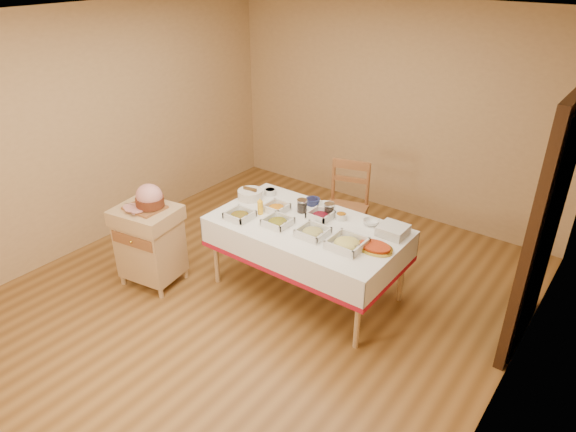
% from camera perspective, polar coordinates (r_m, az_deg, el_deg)
% --- Properties ---
extents(room_shell, '(5.00, 5.00, 5.00)m').
position_cam_1_polar(room_shell, '(4.55, -3.02, 4.71)').
color(room_shell, brown).
rests_on(room_shell, ground).
extents(doorway, '(0.09, 1.10, 2.20)m').
position_cam_1_polar(doorway, '(4.57, 26.84, -0.93)').
color(doorway, black).
rests_on(doorway, ground).
extents(dining_table, '(1.82, 1.02, 0.76)m').
position_cam_1_polar(dining_table, '(4.91, 2.12, -2.57)').
color(dining_table, tan).
rests_on(dining_table, ground).
extents(butcher_cart, '(0.66, 0.58, 0.84)m').
position_cam_1_polar(butcher_cart, '(5.30, -15.12, -2.70)').
color(butcher_cart, tan).
rests_on(butcher_cart, ground).
extents(dining_chair, '(0.56, 0.55, 1.02)m').
position_cam_1_polar(dining_chair, '(5.71, 6.44, 0.99)').
color(dining_chair, brown).
rests_on(dining_chair, ground).
extents(ham_on_board, '(0.38, 0.36, 0.25)m').
position_cam_1_polar(ham_on_board, '(5.08, -15.22, 1.88)').
color(ham_on_board, brown).
rests_on(ham_on_board, butcher_cart).
extents(serving_dish_a, '(0.24, 0.24, 0.10)m').
position_cam_1_polar(serving_dish_a, '(4.94, -5.39, 0.09)').
color(serving_dish_a, silver).
rests_on(serving_dish_a, dining_table).
extents(serving_dish_b, '(0.24, 0.24, 0.10)m').
position_cam_1_polar(serving_dish_b, '(4.81, -1.16, -0.65)').
color(serving_dish_b, silver).
rests_on(serving_dish_b, dining_table).
extents(serving_dish_c, '(0.26, 0.26, 0.10)m').
position_cam_1_polar(serving_dish_c, '(4.63, 2.77, -1.81)').
color(serving_dish_c, silver).
rests_on(serving_dish_c, dining_table).
extents(serving_dish_d, '(0.30, 0.30, 0.11)m').
position_cam_1_polar(serving_dish_d, '(4.48, 6.56, -3.03)').
color(serving_dish_d, silver).
rests_on(serving_dish_d, dining_table).
extents(serving_dish_e, '(0.22, 0.21, 0.10)m').
position_cam_1_polar(serving_dish_e, '(5.07, -1.29, 0.94)').
color(serving_dish_e, silver).
rests_on(serving_dish_e, dining_table).
extents(serving_dish_f, '(0.23, 0.21, 0.10)m').
position_cam_1_polar(serving_dish_f, '(4.93, 3.63, 0.10)').
color(serving_dish_f, silver).
rests_on(serving_dish_f, dining_table).
extents(small_bowl_left, '(0.13, 0.13, 0.06)m').
position_cam_1_polar(small_bowl_left, '(5.41, -2.00, 2.74)').
color(small_bowl_left, silver).
rests_on(small_bowl_left, dining_table).
extents(small_bowl_mid, '(0.14, 0.14, 0.06)m').
position_cam_1_polar(small_bowl_mid, '(5.20, 2.79, 1.68)').
color(small_bowl_mid, navy).
rests_on(small_bowl_mid, dining_table).
extents(small_bowl_right, '(0.11, 0.11, 0.06)m').
position_cam_1_polar(small_bowl_right, '(4.93, 5.93, -0.01)').
color(small_bowl_right, silver).
rests_on(small_bowl_right, dining_table).
extents(bowl_white_imported, '(0.19, 0.19, 0.04)m').
position_cam_1_polar(bowl_white_imported, '(5.16, 4.28, 1.21)').
color(bowl_white_imported, silver).
rests_on(bowl_white_imported, dining_table).
extents(bowl_small_imported, '(0.19, 0.19, 0.05)m').
position_cam_1_polar(bowl_small_imported, '(4.88, 9.20, -0.69)').
color(bowl_small_imported, silver).
rests_on(bowl_small_imported, dining_table).
extents(preserve_jar_left, '(0.10, 0.10, 0.13)m').
position_cam_1_polar(preserve_jar_left, '(5.03, 1.57, 1.08)').
color(preserve_jar_left, silver).
rests_on(preserve_jar_left, dining_table).
extents(preserve_jar_right, '(0.10, 0.10, 0.13)m').
position_cam_1_polar(preserve_jar_right, '(4.98, 4.60, 0.66)').
color(preserve_jar_right, silver).
rests_on(preserve_jar_right, dining_table).
extents(mustard_bottle, '(0.05, 0.05, 0.17)m').
position_cam_1_polar(mustard_bottle, '(4.99, -3.11, 1.02)').
color(mustard_bottle, yellow).
rests_on(mustard_bottle, dining_table).
extents(bread_basket, '(0.26, 0.26, 0.11)m').
position_cam_1_polar(bread_basket, '(5.32, -4.23, 2.43)').
color(bread_basket, silver).
rests_on(bread_basket, dining_table).
extents(plate_stack, '(0.25, 0.25, 0.09)m').
position_cam_1_polar(plate_stack, '(4.73, 11.58, -1.58)').
color(plate_stack, silver).
rests_on(plate_stack, dining_table).
extents(brass_platter, '(0.33, 0.23, 0.04)m').
position_cam_1_polar(brass_platter, '(4.49, 9.64, -3.47)').
color(brass_platter, gold).
rests_on(brass_platter, dining_table).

